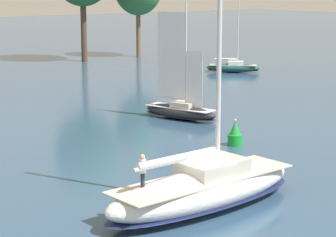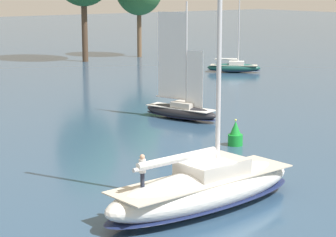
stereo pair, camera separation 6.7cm
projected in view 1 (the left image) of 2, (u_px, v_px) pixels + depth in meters
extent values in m
plane|color=#2D4C6B|center=(203.00, 209.00, 33.16)|extent=(400.00, 400.00, 0.00)
cylinder|color=brown|center=(138.00, 29.00, 102.20)|extent=(0.69, 0.69, 8.60)
cylinder|color=#4C3828|center=(84.00, 25.00, 95.74)|extent=(0.86, 0.86, 10.70)
ellipsoid|color=white|center=(204.00, 189.00, 32.96)|extent=(12.12, 4.08, 2.03)
ellipsoid|color=#19234C|center=(203.00, 200.00, 33.07)|extent=(12.24, 4.12, 0.24)
cube|color=beige|center=(204.00, 178.00, 32.84)|extent=(10.65, 3.46, 0.06)
cube|color=beige|center=(212.00, 168.00, 33.13)|extent=(3.48, 2.54, 0.84)
cylinder|color=silver|center=(220.00, 27.00, 31.95)|extent=(0.24, 0.24, 14.91)
cylinder|color=silver|center=(178.00, 161.00, 31.50)|extent=(5.37, 0.54, 0.20)
cylinder|color=white|center=(178.00, 158.00, 31.47)|extent=(4.84, 0.63, 0.32)
cylinder|color=#232838|center=(143.00, 181.00, 30.78)|extent=(0.21, 0.21, 0.85)
cylinder|color=silver|center=(143.00, 166.00, 30.63)|extent=(0.36, 0.36, 0.65)
sphere|color=tan|center=(142.00, 157.00, 30.54)|extent=(0.24, 0.24, 0.24)
ellipsoid|color=#232328|center=(180.00, 112.00, 55.30)|extent=(3.91, 7.33, 1.20)
ellipsoid|color=#19234C|center=(180.00, 116.00, 55.37)|extent=(3.95, 7.41, 0.14)
cube|color=silver|center=(180.00, 108.00, 55.23)|extent=(3.36, 6.43, 0.06)
cube|color=beige|center=(184.00, 105.00, 54.97)|extent=(1.89, 2.29, 0.49)
cylinder|color=silver|center=(186.00, 56.00, 54.01)|extent=(0.14, 0.14, 8.83)
cylinder|color=silver|center=(170.00, 98.00, 55.68)|extent=(1.02, 3.08, 0.12)
cube|color=white|center=(172.00, 55.00, 54.88)|extent=(0.86, 2.81, 7.24)
cube|color=white|center=(195.00, 80.00, 53.90)|extent=(0.47, 1.50, 4.85)
ellipsoid|color=#194C47|center=(233.00, 68.00, 84.76)|extent=(6.28, 6.17, 1.17)
ellipsoid|color=#19234C|center=(233.00, 70.00, 84.83)|extent=(6.34, 6.23, 0.14)
cube|color=#BCB7A8|center=(233.00, 65.00, 84.69)|extent=(5.47, 5.37, 0.06)
cube|color=silver|center=(236.00, 63.00, 84.60)|extent=(2.32, 2.31, 0.48)
cylinder|color=silver|center=(238.00, 32.00, 83.76)|extent=(0.14, 0.14, 8.59)
cylinder|color=silver|center=(225.00, 59.00, 84.67)|extent=(2.30, 2.24, 0.12)
cylinder|color=white|center=(225.00, 59.00, 84.66)|extent=(2.13, 2.07, 0.19)
cylinder|color=green|center=(235.00, 140.00, 46.18)|extent=(1.05, 1.05, 0.79)
cone|color=green|center=(235.00, 128.00, 46.01)|extent=(0.79, 0.79, 0.96)
sphere|color=#F2F266|center=(235.00, 120.00, 45.90)|extent=(0.16, 0.16, 0.16)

